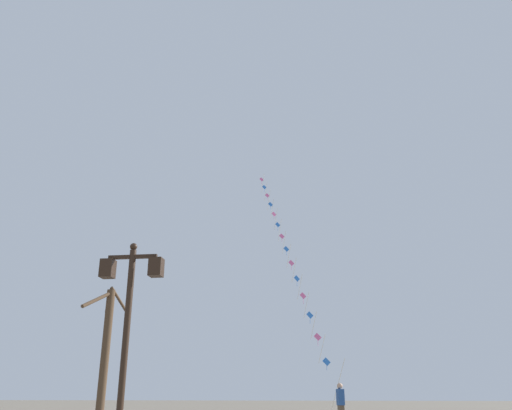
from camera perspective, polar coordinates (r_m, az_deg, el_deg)
The scene contains 4 objects.
twin_lantern_lamp_post at distance 11.39m, azimuth -13.95°, elevation -10.69°, with size 1.37×0.28×4.44m.
kite_train at distance 33.95m, azimuth 3.47°, elevation -5.14°, with size 5.88×19.01×19.35m.
kite_flyer at distance 21.92m, azimuth 9.38°, elevation -21.01°, with size 0.33×0.63×1.71m.
bare_tree at distance 16.47m, azimuth -16.44°, elevation -15.62°, with size 0.85×2.32×4.44m.
Camera 1 is at (1.36, -0.94, 1.34)m, focal length 36.05 mm.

